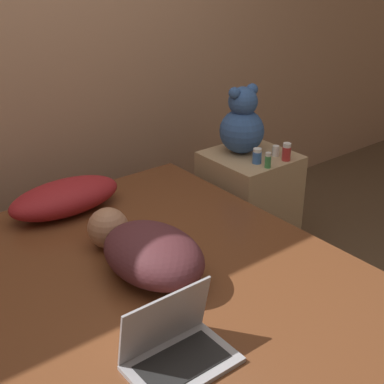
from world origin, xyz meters
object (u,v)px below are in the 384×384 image
Objects in this scene: bottle_green at (268,160)px; bottle_blue at (257,156)px; pillow at (65,198)px; person_lying at (147,250)px; laptop at (176,347)px; bottle_red at (286,152)px; teddy_bear at (242,124)px; bottle_white at (276,151)px.

bottle_blue is at bearing 90.32° from bottle_green.
bottle_green is (0.99, -0.35, 0.05)m from pillow.
laptop is at bearing -117.72° from person_lying.
laptop reaches higher than pillow.
laptop is 3.35× the size of bottle_red.
laptop reaches higher than bottle_red.
bottle_white is at bearing -54.28° from teddy_bear.
bottle_red is (1.12, 0.32, 0.04)m from person_lying.
bottle_white is 0.59× the size of bottle_red.
person_lying is at bearing -160.51° from bottle_white.
teddy_bear is 0.24m from bottle_white.
person_lying reaches higher than bottle_blue.
bottle_blue is (1.17, 0.85, 0.08)m from laptop.
person_lying is at bearing 66.41° from laptop.
bottle_white is 0.69× the size of bottle_blue.
bottle_red is (0.11, -0.24, -0.12)m from teddy_bear.
pillow is 1.03m from bottle_blue.
laptop reaches higher than person_lying.
bottle_green is 0.08m from bottle_blue.
bottle_green reaches higher than bottle_blue.
bottle_red is (1.33, 0.78, 0.09)m from laptop.
teddy_bear is 0.29m from bottle_green.
teddy_bear is 0.22m from bottle_blue.
pillow is at bearing 163.52° from bottle_red.
bottle_white is 0.09m from bottle_red.
teddy_bear is at bearing -5.36° from pillow.
laptop is at bearing -139.98° from teddy_bear.
bottle_blue is at bearing -174.95° from bottle_white.
teddy_bear is 4.60× the size of bottle_blue.
teddy_bear is (1.22, 1.02, 0.20)m from laptop.
bottle_white is (1.15, -0.26, 0.04)m from pillow.
pillow is 1.65× the size of laptop.
pillow is 1.14m from laptop.
pillow is 1.20m from bottle_red.
person_lying reaches higher than bottle_red.
pillow is at bearing 174.64° from teddy_bear.
laptop is at bearing -149.53° from bottle_red.
pillow is at bearing 164.77° from bottle_blue.
laptop is at bearing -144.08° from bottle_blue.
bottle_red reaches higher than bottle_white.
bottle_blue is at bearing 36.04° from laptop.
pillow reaches higher than bottle_white.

